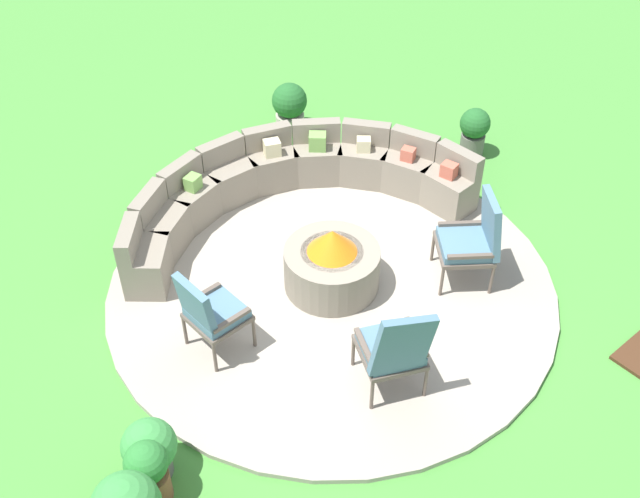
{
  "coord_description": "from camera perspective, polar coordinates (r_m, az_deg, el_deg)",
  "views": [
    {
      "loc": [
        -4.12,
        -4.63,
        5.99
      ],
      "look_at": [
        0.0,
        0.2,
        0.45
      ],
      "focal_mm": 43.07,
      "sensor_mm": 36.0,
      "label": 1
    }
  ],
  "objects": [
    {
      "name": "lounge_chair_front_left",
      "position": [
        7.6,
        -8.19,
        -4.62
      ],
      "size": [
        0.59,
        0.56,
        1.0
      ],
      "rotation": [
        0.0,
        0.0,
        4.76
      ],
      "color": "brown",
      "rests_on": "patio_circle"
    },
    {
      "name": "potted_plant_3",
      "position": [
        6.99,
        -12.54,
        -14.29
      ],
      "size": [
        0.49,
        0.49,
        0.63
      ],
      "color": "#605B56",
      "rests_on": "ground_plane"
    },
    {
      "name": "potted_plant_1",
      "position": [
        10.69,
        11.39,
        8.67
      ],
      "size": [
        0.41,
        0.41,
        0.7
      ],
      "color": "#605B56",
      "rests_on": "ground_plane"
    },
    {
      "name": "potted_plant_0",
      "position": [
        11.05,
        -2.27,
        10.58
      ],
      "size": [
        0.5,
        0.5,
        0.71
      ],
      "color": "#A89E8E",
      "rests_on": "ground_plane"
    },
    {
      "name": "potted_plant_2",
      "position": [
        6.82,
        -12.64,
        -15.87
      ],
      "size": [
        0.38,
        0.38,
        0.7
      ],
      "color": "brown",
      "rests_on": "ground_plane"
    },
    {
      "name": "fire_pit",
      "position": [
        8.37,
        0.89,
        -1.12
      ],
      "size": [
        1.05,
        1.05,
        0.77
      ],
      "color": "gray",
      "rests_on": "patio_circle"
    },
    {
      "name": "lounge_chair_back_left",
      "position": [
        8.47,
        11.38,
        0.8
      ],
      "size": [
        0.83,
        0.86,
        1.1
      ],
      "rotation": [
        0.0,
        0.0,
        7.21
      ],
      "color": "brown",
      "rests_on": "patio_circle"
    },
    {
      "name": "ground_plane",
      "position": [
        8.62,
        0.86,
        -2.92
      ],
      "size": [
        24.0,
        24.0,
        0.0
      ],
      "primitive_type": "plane",
      "color": "#478C38"
    },
    {
      "name": "lounge_chair_front_right",
      "position": [
        7.2,
        5.57,
        -7.34
      ],
      "size": [
        0.78,
        0.8,
        1.14
      ],
      "rotation": [
        0.0,
        0.0,
        5.86
      ],
      "color": "brown",
      "rests_on": "patio_circle"
    },
    {
      "name": "patio_circle",
      "position": [
        8.59,
        0.87,
        -2.78
      ],
      "size": [
        4.98,
        4.98,
        0.06
      ],
      "primitive_type": "cylinder",
      "color": "#9E9384",
      "rests_on": "ground_plane"
    },
    {
      "name": "curved_stone_bench",
      "position": [
        9.45,
        -2.52,
        4.68
      ],
      "size": [
        4.16,
        2.45,
        0.78
      ],
      "color": "gray",
      "rests_on": "patio_circle"
    }
  ]
}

